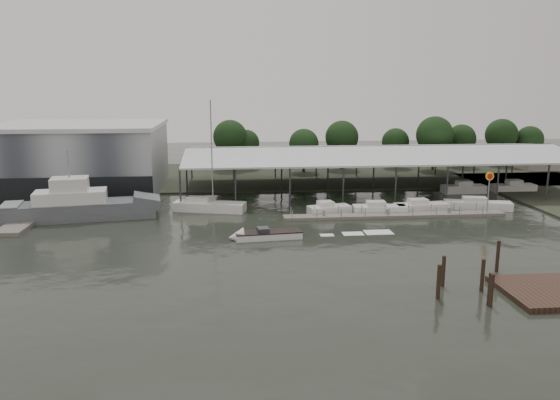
{
  "coord_description": "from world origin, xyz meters",
  "views": [
    {
      "loc": [
        -5.51,
        -54.65,
        16.52
      ],
      "look_at": [
        0.55,
        9.92,
        2.5
      ],
      "focal_mm": 35.0,
      "sensor_mm": 36.0,
      "label": 1
    }
  ],
  "objects": [
    {
      "name": "covered_boat_shed",
      "position": [
        17.0,
        28.0,
        6.13
      ],
      "size": [
        58.24,
        24.0,
        6.96
      ],
      "color": "silver",
      "rests_on": "ground"
    },
    {
      "name": "shell_fuel_sign",
      "position": [
        27.0,
        9.99,
        3.93
      ],
      "size": [
        1.1,
        0.18,
        5.55
      ],
      "color": "gray",
      "rests_on": "ground"
    },
    {
      "name": "land_strip_west",
      "position": [
        -40.0,
        30.0,
        0.1
      ],
      "size": [
        20.0,
        40.0,
        0.3
      ],
      "color": "#32382A",
      "rests_on": "ground"
    },
    {
      "name": "horizon_tree_line",
      "position": [
        24.65,
        47.69,
        6.03
      ],
      "size": [
        65.26,
        11.24,
        10.34
      ],
      "color": "black",
      "rests_on": "ground"
    },
    {
      "name": "land_strip_far",
      "position": [
        0.0,
        42.0,
        0.1
      ],
      "size": [
        140.0,
        30.0,
        0.3
      ],
      "color": "#32382A",
      "rests_on": "ground"
    },
    {
      "name": "mooring_pilings",
      "position": [
        13.82,
        -14.96,
        1.04
      ],
      "size": [
        7.89,
        7.73,
        3.44
      ],
      "color": "#34251A",
      "rests_on": "ground"
    },
    {
      "name": "white_sailboat",
      "position": [
        -8.34,
        15.49,
        0.66
      ],
      "size": [
        9.7,
        4.88,
        14.55
      ],
      "rotation": [
        0.0,
        0.0,
        -0.26
      ],
      "color": "white",
      "rests_on": "ground"
    },
    {
      "name": "moored_cruiser_1",
      "position": [
        13.52,
        11.99,
        0.61
      ],
      "size": [
        6.92,
        2.67,
        1.7
      ],
      "rotation": [
        0.0,
        0.0,
        -0.07
      ],
      "color": "white",
      "rests_on": "ground"
    },
    {
      "name": "speedboat_underway",
      "position": [
        -2.11,
        1.84,
        0.39
      ],
      "size": [
        18.85,
        3.98,
        2.0
      ],
      "rotation": [
        0.0,
        0.0,
        3.24
      ],
      "color": "white",
      "rests_on": "ground"
    },
    {
      "name": "ground",
      "position": [
        0.0,
        0.0,
        0.0
      ],
      "size": [
        200.0,
        200.0,
        0.0
      ],
      "primitive_type": "plane",
      "color": "#252A22",
      "rests_on": "ground"
    },
    {
      "name": "trawler_dock",
      "position": [
        -30.0,
        14.0,
        0.25
      ],
      "size": [
        3.0,
        18.0,
        0.5
      ],
      "color": "slate",
      "rests_on": "ground"
    },
    {
      "name": "floating_dock",
      "position": [
        15.0,
        10.0,
        0.2
      ],
      "size": [
        28.0,
        2.0,
        1.4
      ],
      "color": "slate",
      "rests_on": "ground"
    },
    {
      "name": "moored_cruiser_0",
      "position": [
        7.07,
        12.47,
        0.61
      ],
      "size": [
        5.77,
        3.41,
        1.7
      ],
      "rotation": [
        0.0,
        0.0,
        0.24
      ],
      "color": "white",
      "rests_on": "ground"
    },
    {
      "name": "grey_trawler",
      "position": [
        -23.75,
        12.91,
        1.58
      ],
      "size": [
        19.0,
        7.27,
        8.84
      ],
      "rotation": [
        0.0,
        0.0,
        0.16
      ],
      "color": "#595D63",
      "rests_on": "ground"
    },
    {
      "name": "moored_cruiser_3",
      "position": [
        27.23,
        13.3,
        0.61
      ],
      "size": [
        8.9,
        4.32,
        1.7
      ],
      "rotation": [
        0.0,
        0.0,
        -0.26
      ],
      "color": "white",
      "rests_on": "ground"
    },
    {
      "name": "storage_warehouse",
      "position": [
        -28.0,
        29.94,
        5.29
      ],
      "size": [
        24.5,
        20.5,
        10.5
      ],
      "color": "#9DA1A7",
      "rests_on": "ground"
    },
    {
      "name": "moored_cruiser_2",
      "position": [
        19.33,
        12.8,
        0.61
      ],
      "size": [
        7.13,
        2.87,
        1.7
      ],
      "rotation": [
        0.0,
        0.0,
        0.1
      ],
      "color": "white",
      "rests_on": "ground"
    }
  ]
}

